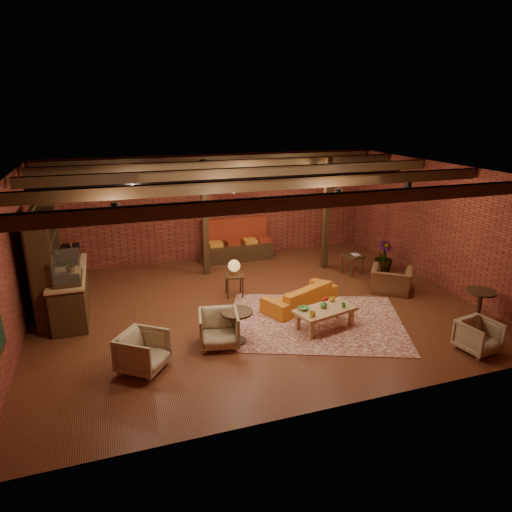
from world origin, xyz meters
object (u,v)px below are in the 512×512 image
object	(u,v)px
round_table_left	(237,321)
armchair_a	(143,350)
side_table_lamp	(234,269)
coffee_table	(324,311)
armchair_right	(392,276)
armchair_far	(479,335)
armchair_b	(219,327)
round_table_right	(480,301)
side_table_book	(353,257)
sofa	(300,296)
plant_tall	(387,226)

from	to	relation	value
round_table_left	armchair_a	bearing A→B (deg)	-166.70
side_table_lamp	coffee_table	bearing A→B (deg)	-59.99
armchair_right	armchair_far	bearing A→B (deg)	125.46
armchair_b	round_table_right	xyz separation A→B (m)	(5.67, -0.80, 0.10)
side_table_lamp	side_table_book	bearing A→B (deg)	6.93
sofa	round_table_right	size ratio (longest dim) A/B	2.61
coffee_table	side_table_book	bearing A→B (deg)	50.61
side_table_lamp	plant_tall	size ratio (longest dim) A/B	0.35
armchair_far	side_table_book	bearing A→B (deg)	82.46
armchair_b	side_table_book	size ratio (longest dim) A/B	1.26
sofa	round_table_left	distance (m)	2.23
sofa	armchair_b	world-z (taller)	armchair_b
plant_tall	armchair_b	bearing A→B (deg)	-154.46
armchair_b	armchair_far	size ratio (longest dim) A/B	1.14
armchair_right	round_table_left	bearing A→B (deg)	53.52
coffee_table	armchair_far	xyz separation A→B (m)	(2.39, -1.82, -0.05)
armchair_right	armchair_far	xyz separation A→B (m)	(-0.14, -3.08, -0.09)
armchair_b	armchair_right	distance (m)	5.00
round_table_left	round_table_right	size ratio (longest dim) A/B	0.92
side_table_book	armchair_far	distance (m)	4.57
side_table_lamp	armchair_right	xyz separation A→B (m)	(3.86, -1.05, -0.29)
coffee_table	round_table_left	distance (m)	1.93
armchair_far	armchair_a	bearing A→B (deg)	158.09
armchair_a	armchair_right	bearing A→B (deg)	-38.65
coffee_table	armchair_b	bearing A→B (deg)	-179.81
coffee_table	side_table_lamp	size ratio (longest dim) A/B	1.51
coffee_table	armchair_far	size ratio (longest dim) A/B	2.07
side_table_lamp	round_table_left	size ratio (longest dim) A/B	1.41
coffee_table	side_table_book	distance (m)	3.55
armchair_b	armchair_right	world-z (taller)	armchair_right
sofa	armchair_far	distance (m)	3.86
round_table_right	plant_tall	size ratio (longest dim) A/B	0.27
side_table_lamp	round_table_left	bearing A→B (deg)	-104.71
round_table_left	armchair_a	xyz separation A→B (m)	(-1.89, -0.45, -0.06)
round_table_left	side_table_book	world-z (taller)	round_table_left
side_table_book	side_table_lamp	bearing A→B (deg)	-173.07
sofa	armchair_far	world-z (taller)	armchair_far
round_table_right	round_table_left	bearing A→B (deg)	171.11
sofa	armchair_right	xyz separation A→B (m)	(2.57, 0.07, 0.15)
coffee_table	armchair_right	size ratio (longest dim) A/B	1.45
side_table_lamp	round_table_left	distance (m)	2.38
sofa	side_table_lamp	distance (m)	1.77
side_table_lamp	round_table_right	distance (m)	5.63
side_table_book	armchair_far	world-z (taller)	armchair_far
coffee_table	plant_tall	xyz separation A→B (m)	(3.20, 2.63, 0.96)
coffee_table	armchair_a	bearing A→B (deg)	-173.57
armchair_a	armchair_far	world-z (taller)	armchair_a
round_table_right	side_table_lamp	bearing A→B (deg)	146.36
armchair_b	armchair_far	distance (m)	5.04
side_table_lamp	armchair_far	size ratio (longest dim) A/B	1.37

